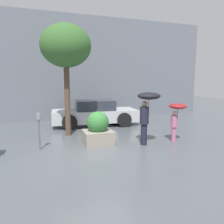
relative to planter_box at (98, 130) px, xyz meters
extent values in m
plane|color=#51565B|center=(-0.40, -0.92, -0.54)|extent=(40.00, 40.00, 0.00)
cube|color=slate|center=(-0.40, 5.58, 2.46)|extent=(18.00, 0.30, 6.00)
cube|color=gray|center=(0.00, 0.00, -0.29)|extent=(1.03, 0.88, 0.51)
sphere|color=#337033|center=(0.00, 0.00, 0.26)|extent=(0.80, 0.80, 0.80)
cylinder|color=#1E1E2D|center=(1.55, -0.58, -0.16)|extent=(0.22, 0.22, 0.76)
cylinder|color=#1E1E2D|center=(1.55, -0.58, 0.53)|extent=(0.32, 0.32, 0.61)
sphere|color=#997056|center=(1.55, -0.58, 0.93)|extent=(0.21, 0.21, 0.21)
cylinder|color=#4C4C51|center=(1.68, -0.64, 0.89)|extent=(0.02, 0.02, 0.66)
ellipsoid|color=black|center=(1.68, -0.64, 1.22)|extent=(0.80, 0.80, 0.26)
cylinder|color=#B76684|center=(2.78, -0.61, -0.26)|extent=(0.17, 0.17, 0.57)
cylinder|color=#B76684|center=(2.78, -0.61, 0.25)|extent=(0.24, 0.24, 0.45)
sphere|color=beige|center=(2.78, -0.61, 0.56)|extent=(0.15, 0.15, 0.15)
cylinder|color=#4C4C51|center=(2.85, -0.69, 0.55)|extent=(0.02, 0.02, 0.54)
ellipsoid|color=maroon|center=(2.85, -0.69, 0.81)|extent=(0.64, 0.64, 0.20)
cube|color=#B7BCC1|center=(0.78, 3.41, -0.05)|extent=(4.43, 2.08, 0.59)
cube|color=#2D333D|center=(0.78, 3.41, 0.49)|extent=(2.06, 1.61, 0.50)
cylinder|color=black|center=(-0.63, 2.70, -0.19)|extent=(0.73, 0.29, 0.71)
cylinder|color=black|center=(-0.46, 4.37, -0.19)|extent=(0.73, 0.29, 0.71)
cylinder|color=black|center=(2.02, 2.45, -0.19)|extent=(0.73, 0.29, 0.71)
cylinder|color=black|center=(2.18, 4.12, -0.19)|extent=(0.73, 0.29, 0.71)
cylinder|color=brown|center=(-0.83, 1.69, 1.01)|extent=(0.22, 0.22, 3.10)
ellipsoid|color=#38662D|center=(-0.83, 1.69, 3.12)|extent=(2.03, 2.03, 1.72)
cylinder|color=#595B60|center=(-2.00, 0.02, -0.02)|extent=(0.05, 0.05, 1.04)
cylinder|color=gray|center=(-2.00, 0.02, 0.60)|extent=(0.14, 0.14, 0.20)
camera|label=1|loc=(-2.01, -7.40, 1.77)|focal=35.00mm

